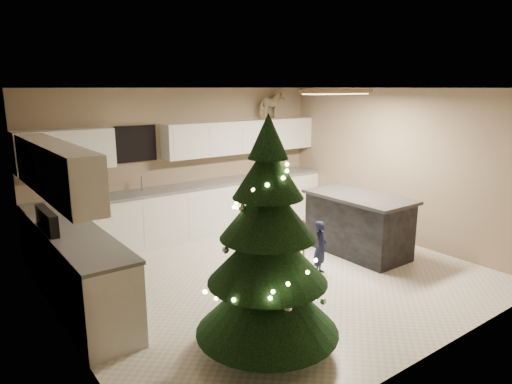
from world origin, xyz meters
The scene contains 8 objects.
ground_plane centered at (0.00, 0.00, 0.00)m, with size 5.50×5.50×0.00m, color silver.
room_shell centered at (0.02, 0.00, 1.75)m, with size 5.52×5.02×2.61m.
cabinetry centered at (-0.91, 1.65, 0.76)m, with size 5.50×3.20×2.00m.
island centered at (1.69, -0.10, 0.48)m, with size 0.90×1.70×0.95m.
bar_stool centered at (0.71, 0.34, 0.48)m, with size 0.33×0.33×0.64m.
christmas_tree centered at (-1.19, -1.45, 0.98)m, with size 1.49×1.44×2.39m.
toddler centered at (0.60, -0.38, 0.39)m, with size 0.29×0.19×0.78m, color #131B39.
rocking_horse centered at (1.84, 2.33, 2.27)m, with size 0.65×0.43×0.53m.
Camera 1 is at (-3.77, -4.74, 2.61)m, focal length 32.00 mm.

